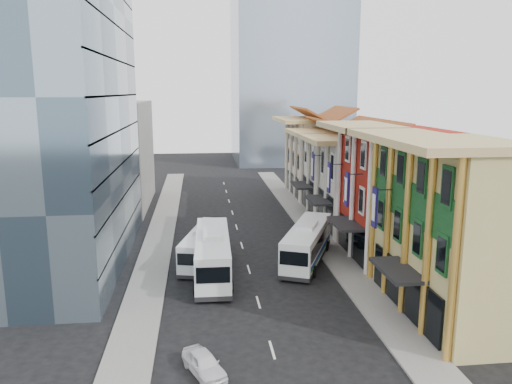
{
  "coord_description": "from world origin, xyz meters",
  "views": [
    {
      "loc": [
        -4.15,
        -26.38,
        15.37
      ],
      "look_at": [
        1.21,
        19.89,
        5.93
      ],
      "focal_mm": 35.0,
      "sensor_mm": 36.0,
      "label": 1
    }
  ],
  "objects": [
    {
      "name": "sedan_left",
      "position": [
        -4.12,
        -1.16,
        0.62
      ],
      "size": [
        2.82,
        3.93,
        1.24
      ],
      "primitive_type": "imported",
      "rotation": [
        0.0,
        0.0,
        0.41
      ],
      "color": "white",
      "rests_on": "ground"
    },
    {
      "name": "shophouse_cream_near",
      "position": [
        14.0,
        26.5,
        5.0
      ],
      "size": [
        8.0,
        9.0,
        10.0
      ],
      "primitive_type": "cube",
      "color": "beige",
      "rests_on": "ground"
    },
    {
      "name": "office_tower",
      "position": [
        -17.0,
        19.0,
        15.0
      ],
      "size": [
        12.0,
        26.0,
        30.0
      ],
      "primitive_type": "cube",
      "color": "#43596B",
      "rests_on": "ground"
    },
    {
      "name": "shophouse_red",
      "position": [
        14.0,
        17.0,
        6.0
      ],
      "size": [
        8.0,
        10.0,
        12.0
      ],
      "primitive_type": "cube",
      "color": "maroon",
      "rests_on": "ground"
    },
    {
      "name": "bus_right",
      "position": [
        5.5,
        16.4,
        1.84
      ],
      "size": [
        7.0,
        11.63,
        3.69
      ],
      "primitive_type": null,
      "rotation": [
        0.0,
        0.0,
        -0.4
      ],
      "color": "white",
      "rests_on": "ground"
    },
    {
      "name": "shophouse_cream_mid",
      "position": [
        14.0,
        35.5,
        5.0
      ],
      "size": [
        8.0,
        9.0,
        10.0
      ],
      "primitive_type": "cube",
      "color": "beige",
      "rests_on": "ground"
    },
    {
      "name": "shophouse_tan",
      "position": [
        14.0,
        5.0,
        6.0
      ],
      "size": [
        8.0,
        14.0,
        12.0
      ],
      "primitive_type": "cube",
      "color": "tan",
      "rests_on": "ground"
    },
    {
      "name": "office_block_far",
      "position": [
        -16.0,
        42.0,
        7.0
      ],
      "size": [
        10.0,
        18.0,
        14.0
      ],
      "primitive_type": "cube",
      "color": "gray",
      "rests_on": "ground"
    },
    {
      "name": "sidewalk_left",
      "position": [
        -8.5,
        22.0,
        0.07
      ],
      "size": [
        3.0,
        90.0,
        0.15
      ],
      "primitive_type": "cube",
      "color": "slate",
      "rests_on": "ground"
    },
    {
      "name": "sidewalk_right",
      "position": [
        8.5,
        22.0,
        0.07
      ],
      "size": [
        3.0,
        90.0,
        0.15
      ],
      "primitive_type": "cube",
      "color": "slate",
      "rests_on": "ground"
    },
    {
      "name": "bus_left_far",
      "position": [
        -3.91,
        17.54,
        1.61
      ],
      "size": [
        4.68,
        10.32,
        3.22
      ],
      "primitive_type": null,
      "rotation": [
        0.0,
        0.0,
        -0.24
      ],
      "color": "silver",
      "rests_on": "ground"
    },
    {
      "name": "bus_left_near",
      "position": [
        -3.17,
        13.94,
        1.95
      ],
      "size": [
        3.14,
        12.24,
        3.9
      ],
      "primitive_type": null,
      "rotation": [
        0.0,
        0.0,
        -0.02
      ],
      "color": "silver",
      "rests_on": "ground"
    },
    {
      "name": "ground",
      "position": [
        0.0,
        0.0,
        0.0
      ],
      "size": [
        200.0,
        200.0,
        0.0
      ],
      "primitive_type": "plane",
      "color": "black",
      "rests_on": "ground"
    },
    {
      "name": "shophouse_cream_far",
      "position": [
        14.0,
        46.0,
        5.5
      ],
      "size": [
        8.0,
        12.0,
        11.0
      ],
      "primitive_type": "cube",
      "color": "beige",
      "rests_on": "ground"
    }
  ]
}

